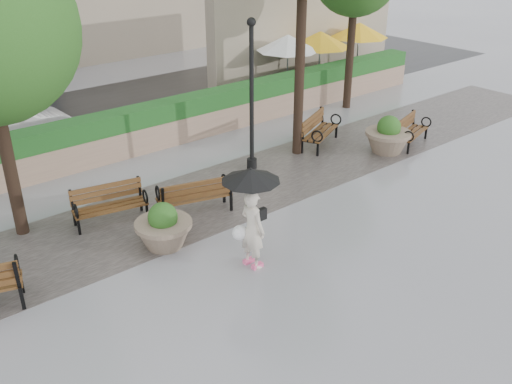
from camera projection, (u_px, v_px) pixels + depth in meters
ground at (309, 237)px, 12.78m from camera, size 100.00×100.00×0.00m
cobble_strip at (228, 191)px, 14.86m from camera, size 28.00×3.20×0.01m
hedge_wall at (149, 127)px, 17.34m from camera, size 24.00×0.80×1.35m
cafe_wall at (307, 31)px, 24.25m from camera, size 10.00×0.60×4.00m
cafe_hedge at (334, 79)px, 23.13m from camera, size 8.00×0.50×0.90m
asphalt_street at (94, 116)px, 20.40m from camera, size 40.00×7.00×0.00m
bench_1 at (111, 212)px, 13.26m from camera, size 1.77×0.99×0.90m
bench_2 at (195, 203)px, 13.66m from camera, size 1.87×1.16×0.94m
bench_3 at (320, 137)px, 17.67m from camera, size 1.92×1.39×0.96m
bench_4 at (410, 137)px, 17.72m from camera, size 1.74×1.08×0.88m
planter_left at (164, 230)px, 12.25m from camera, size 1.24×1.24×1.04m
planter_right at (388, 138)px, 17.11m from camera, size 1.37×1.37×1.15m
lamppost at (252, 106)px, 15.38m from camera, size 0.28×0.28×4.17m
patio_umb_white at (288, 43)px, 22.08m from camera, size 2.50×2.50×2.30m
patio_umb_yellow_a at (320, 40)px, 22.70m from camera, size 2.50×2.50×2.30m
patio_umb_yellow_b at (359, 30)px, 24.46m from camera, size 2.50×2.50×2.30m
car_right at (7, 126)px, 17.51m from camera, size 3.87×1.46×1.26m
pedestrian at (252, 209)px, 11.20m from camera, size 1.17×1.17×2.14m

